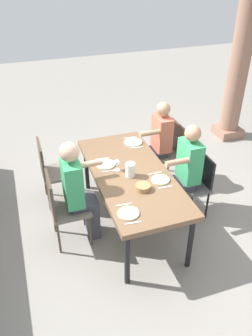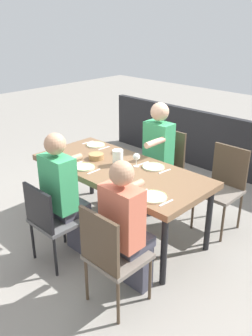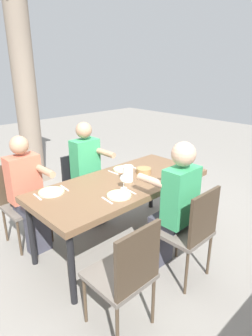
{
  "view_description": "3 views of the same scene",
  "coord_description": "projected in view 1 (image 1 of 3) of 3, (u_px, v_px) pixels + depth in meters",
  "views": [
    {
      "loc": [
        3.25,
        -1.17,
        3.09
      ],
      "look_at": [
        -0.09,
        -0.04,
        0.79
      ],
      "focal_mm": 36.9,
      "sensor_mm": 36.0,
      "label": 1
    },
    {
      "loc": [
        -2.48,
        2.46,
        2.28
      ],
      "look_at": [
        -0.08,
        -0.01,
        0.79
      ],
      "focal_mm": 38.13,
      "sensor_mm": 36.0,
      "label": 2
    },
    {
      "loc": [
        -1.93,
        -2.08,
        1.96
      ],
      "look_at": [
        0.14,
        0.08,
        0.87
      ],
      "focal_mm": 30.41,
      "sensor_mm": 36.0,
      "label": 3
    }
  ],
  "objects": [
    {
      "name": "ground_plane",
      "position": [
        131.0,
        221.0,
        4.58
      ],
      "size": [
        16.0,
        16.0,
        0.0
      ],
      "primitive_type": "plane",
      "color": "gray"
    },
    {
      "name": "dining_table",
      "position": [
        131.0,
        177.0,
        4.19
      ],
      "size": [
        1.99,
        0.89,
        0.78
      ],
      "color": "brown",
      "rests_on": "ground"
    },
    {
      "name": "chair_west_north",
      "position": [
        169.0,
        149.0,
        5.13
      ],
      "size": [
        0.44,
        0.44,
        0.93
      ],
      "color": "#6A6158",
      "rests_on": "ground"
    },
    {
      "name": "chair_west_south",
      "position": [
        52.0,
        169.0,
        4.66
      ],
      "size": [
        0.44,
        0.44,
        0.95
      ],
      "color": "#6A6158",
      "rests_on": "ground"
    },
    {
      "name": "chair_mid_north",
      "position": [
        195.0,
        181.0,
        4.49
      ],
      "size": [
        0.44,
        0.44,
        0.85
      ],
      "color": "#4F4F50",
      "rests_on": "ground"
    },
    {
      "name": "chair_mid_south",
      "position": [
        62.0,
        205.0,
        4.0
      ],
      "size": [
        0.44,
        0.44,
        0.95
      ],
      "color": "#6A6158",
      "rests_on": "ground"
    },
    {
      "name": "diner_woman_green",
      "position": [
        78.0,
        189.0,
        3.96
      ],
      "size": [
        0.35,
        0.5,
        1.34
      ],
      "color": "#3F3F4C",
      "rests_on": "ground"
    },
    {
      "name": "diner_man_white",
      "position": [
        184.0,
        171.0,
        4.33
      ],
      "size": [
        0.35,
        0.49,
        1.31
      ],
      "color": "#3F3F4C",
      "rests_on": "ground"
    },
    {
      "name": "diner_guest_third",
      "position": [
        157.0,
        142.0,
        4.99
      ],
      "size": [
        0.35,
        0.49,
        1.28
      ],
      "color": "#3F3F4C",
      "rests_on": "ground"
    },
    {
      "name": "stone_column_near",
      "position": [
        239.0,
        64.0,
        5.9
      ],
      "size": [
        0.45,
        0.45,
        2.76
      ],
      "color": "#936B56",
      "rests_on": "ground"
    },
    {
      "name": "plate_0",
      "position": [
        133.0,
        142.0,
        4.78
      ],
      "size": [
        0.25,
        0.25,
        0.02
      ],
      "color": "silver",
      "rests_on": "dining_table"
    },
    {
      "name": "fork_0",
      "position": [
        130.0,
        138.0,
        4.9
      ],
      "size": [
        0.03,
        0.17,
        0.01
      ],
      "primitive_type": "cube",
      "rotation": [
        0.0,
        0.0,
        -0.08
      ],
      "color": "silver",
      "rests_on": "dining_table"
    },
    {
      "name": "spoon_0",
      "position": [
        137.0,
        148.0,
        4.66
      ],
      "size": [
        0.03,
        0.17,
        0.01
      ],
      "primitive_type": "cube",
      "rotation": [
        0.0,
        0.0,
        -0.11
      ],
      "color": "silver",
      "rests_on": "dining_table"
    },
    {
      "name": "plate_1",
      "position": [
        106.0,
        164.0,
        4.29
      ],
      "size": [
        0.24,
        0.24,
        0.02
      ],
      "color": "silver",
      "rests_on": "dining_table"
    },
    {
      "name": "wine_glass_1",
      "position": [
        117.0,
        163.0,
        4.14
      ],
      "size": [
        0.08,
        0.08,
        0.15
      ],
      "color": "white",
      "rests_on": "dining_table"
    },
    {
      "name": "fork_1",
      "position": [
        102.0,
        159.0,
        4.42
      ],
      "size": [
        0.03,
        0.17,
        0.01
      ],
      "primitive_type": "cube",
      "rotation": [
        0.0,
        0.0,
        -0.11
      ],
      "color": "silver",
      "rests_on": "dining_table"
    },
    {
      "name": "spoon_1",
      "position": [
        109.0,
        171.0,
        4.18
      ],
      "size": [
        0.03,
        0.17,
        0.01
      ],
      "primitive_type": "cube",
      "rotation": [
        0.0,
        0.0,
        -0.08
      ],
      "color": "silver",
      "rests_on": "dining_table"
    },
    {
      "name": "plate_2",
      "position": [
        160.0,
        180.0,
        4.02
      ],
      "size": [
        0.22,
        0.22,
        0.02
      ],
      "color": "silver",
      "rests_on": "dining_table"
    },
    {
      "name": "fork_2",
      "position": [
        155.0,
        173.0,
        4.14
      ],
      "size": [
        0.02,
        0.17,
        0.01
      ],
      "primitive_type": "cube",
      "rotation": [
        0.0,
        0.0,
        0.01
      ],
      "color": "silver",
      "rests_on": "dining_table"
    },
    {
      "name": "spoon_2",
      "position": [
        166.0,
        187.0,
        3.9
      ],
      "size": [
        0.02,
        0.17,
        0.01
      ],
      "primitive_type": "cube",
      "rotation": [
        0.0,
        0.0,
        -0.04
      ],
      "color": "silver",
      "rests_on": "dining_table"
    },
    {
      "name": "plate_3",
      "position": [
        128.0,
        213.0,
        3.52
      ],
      "size": [
        0.23,
        0.23,
        0.02
      ],
      "color": "silver",
      "rests_on": "dining_table"
    },
    {
      "name": "fork_3",
      "position": [
        124.0,
        205.0,
        3.64
      ],
      "size": [
        0.03,
        0.17,
        0.01
      ],
      "primitive_type": "cube",
      "rotation": [
        0.0,
        0.0,
        -0.05
      ],
      "color": "silver",
      "rests_on": "dining_table"
    },
    {
      "name": "spoon_3",
      "position": [
        133.0,
        223.0,
        3.4
      ],
      "size": [
        0.03,
        0.17,
        0.01
      ],
      "primitive_type": "cube",
      "rotation": [
        0.0,
        0.0,
        -0.1
      ],
      "color": "silver",
      "rests_on": "dining_table"
    },
    {
      "name": "water_pitcher",
      "position": [
        130.0,
        170.0,
        4.06
      ],
      "size": [
        0.12,
        0.12,
        0.17
      ],
      "color": "white",
      "rests_on": "dining_table"
    },
    {
      "name": "bread_basket",
      "position": [
        143.0,
        187.0,
        3.86
      ],
      "size": [
        0.17,
        0.17,
        0.06
      ],
      "primitive_type": "cylinder",
      "color": "#9E7547",
      "rests_on": "dining_table"
    }
  ]
}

